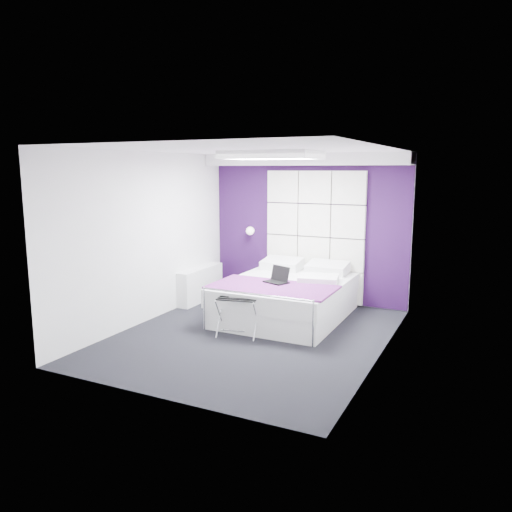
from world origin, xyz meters
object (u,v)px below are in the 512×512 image
(wall_lamp, at_px, (251,231))
(laptop, at_px, (277,278))
(nightstand, at_px, (274,272))
(bed, at_px, (287,297))
(radiator, at_px, (200,284))
(luggage_rack, at_px, (238,316))

(wall_lamp, height_order, laptop, wall_lamp)
(nightstand, bearing_deg, bed, -56.68)
(bed, xyz_separation_m, nightstand, (-0.65, 0.99, 0.17))
(radiator, bearing_deg, bed, -8.53)
(wall_lamp, height_order, bed, wall_lamp)
(bed, xyz_separation_m, luggage_rack, (-0.28, -1.12, -0.05))
(radiator, xyz_separation_m, nightstand, (1.13, 0.72, 0.20))
(wall_lamp, xyz_separation_m, luggage_rack, (0.86, -2.15, -0.94))
(bed, distance_m, laptop, 0.47)
(wall_lamp, relative_size, nightstand, 0.37)
(radiator, relative_size, bed, 0.54)
(bed, height_order, luggage_rack, bed)
(laptop, bearing_deg, luggage_rack, -85.54)
(bed, xyz_separation_m, laptop, (-0.04, -0.29, 0.36))
(luggage_rack, bearing_deg, wall_lamp, 99.89)
(luggage_rack, bearing_deg, radiator, 125.29)
(radiator, relative_size, laptop, 3.42)
(bed, relative_size, laptop, 6.35)
(luggage_rack, xyz_separation_m, laptop, (0.24, 0.83, 0.41))
(radiator, height_order, laptop, laptop)
(wall_lamp, height_order, luggage_rack, wall_lamp)
(bed, bearing_deg, radiator, 171.47)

